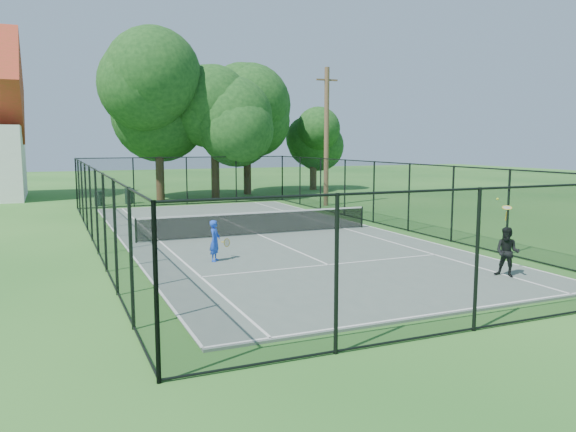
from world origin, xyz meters
name	(u,v)px	position (x,y,z in m)	size (l,w,h in m)	color
ground	(258,236)	(0.00, 0.00, 0.00)	(120.00, 120.00, 0.00)	#1F571E
tennis_court	(258,235)	(0.00, 0.00, 0.03)	(11.00, 24.00, 0.06)	#586860
tennis_net	(258,222)	(0.00, 0.00, 0.58)	(10.08, 0.08, 0.95)	black
fence	(258,200)	(0.00, 0.00, 1.50)	(13.10, 26.10, 3.00)	black
tree_near_left	(158,109)	(-1.02, 16.50, 6.10)	(7.60, 7.60, 9.91)	#332114
tree_near_mid	(214,122)	(2.61, 15.65, 5.24)	(6.50, 6.50, 8.51)	#332114
tree_near_right	(247,119)	(5.80, 18.16, 5.63)	(6.42, 6.42, 8.86)	#332114
tree_far_right	(313,144)	(12.15, 19.93, 3.72)	(4.55, 4.55, 6.01)	#332114
trash_bin_left	(99,198)	(-5.17, 14.39, 0.47)	(0.58, 0.58, 0.93)	black
trash_bin_right	(129,196)	(-3.29, 14.94, 0.50)	(0.58, 0.58, 0.99)	black
utility_pole	(326,136)	(7.76, 9.00, 4.25)	(1.40, 0.30, 8.38)	#4C3823
player_blue	(215,241)	(-3.12, -4.43, 0.73)	(0.86, 0.58, 1.34)	blue
player_black	(507,252)	(4.00, -9.79, 0.78)	(0.82, 1.16, 2.21)	black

